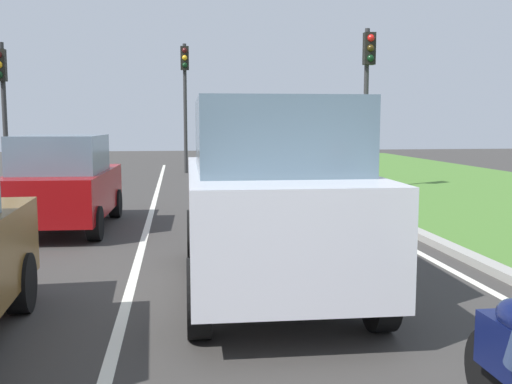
{
  "coord_description": "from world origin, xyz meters",
  "views": [
    {
      "loc": [
        -0.12,
        1.85,
        2.02
      ],
      "look_at": [
        0.81,
        8.7,
        1.2
      ],
      "focal_mm": 41.41,
      "sensor_mm": 36.0,
      "label": 1
    }
  ],
  "objects_px": {
    "car_suv_ahead": "(269,194)",
    "traffic_light_far_median": "(185,85)",
    "car_hatchback_far": "(64,183)",
    "traffic_light_near_right": "(368,80)",
    "traffic_light_overhead_left": "(2,90)"
  },
  "relations": [
    {
      "from": "car_hatchback_far",
      "to": "traffic_light_far_median",
      "type": "xyz_separation_m",
      "value": [
        2.48,
        12.14,
        2.59
      ]
    },
    {
      "from": "car_hatchback_far",
      "to": "traffic_light_overhead_left",
      "type": "distance_m",
      "value": 7.44
    },
    {
      "from": "car_suv_ahead",
      "to": "traffic_light_overhead_left",
      "type": "height_order",
      "value": "traffic_light_overhead_left"
    },
    {
      "from": "traffic_light_overhead_left",
      "to": "traffic_light_far_median",
      "type": "relative_size",
      "value": 0.85
    },
    {
      "from": "traffic_light_near_right",
      "to": "traffic_light_far_median",
      "type": "distance_m",
      "value": 8.61
    },
    {
      "from": "traffic_light_far_median",
      "to": "car_suv_ahead",
      "type": "bearing_deg",
      "value": -87.53
    },
    {
      "from": "traffic_light_overhead_left",
      "to": "traffic_light_far_median",
      "type": "xyz_separation_m",
      "value": [
        5.31,
        5.58,
        0.55
      ]
    },
    {
      "from": "car_suv_ahead",
      "to": "car_hatchback_far",
      "type": "xyz_separation_m",
      "value": [
        -3.2,
        4.55,
        -0.28
      ]
    },
    {
      "from": "traffic_light_near_right",
      "to": "traffic_light_overhead_left",
      "type": "distance_m",
      "value": 10.52
    },
    {
      "from": "car_suv_ahead",
      "to": "traffic_light_far_median",
      "type": "relative_size",
      "value": 0.9
    },
    {
      "from": "car_hatchback_far",
      "to": "traffic_light_far_median",
      "type": "distance_m",
      "value": 12.66
    },
    {
      "from": "traffic_light_overhead_left",
      "to": "traffic_light_far_median",
      "type": "bearing_deg",
      "value": 46.41
    },
    {
      "from": "traffic_light_near_right",
      "to": "traffic_light_far_median",
      "type": "relative_size",
      "value": 0.93
    },
    {
      "from": "car_hatchback_far",
      "to": "traffic_light_near_right",
      "type": "distance_m",
      "value": 9.51
    },
    {
      "from": "car_suv_ahead",
      "to": "traffic_light_near_right",
      "type": "height_order",
      "value": "traffic_light_near_right"
    }
  ]
}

